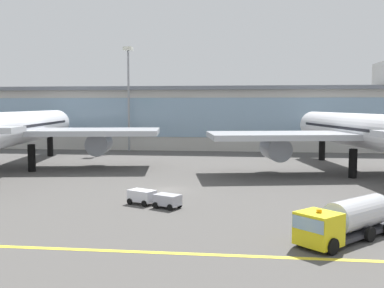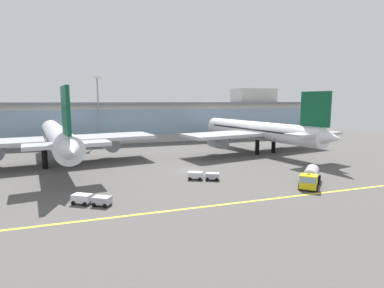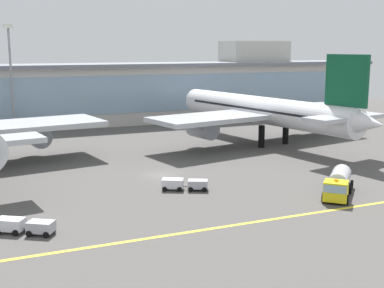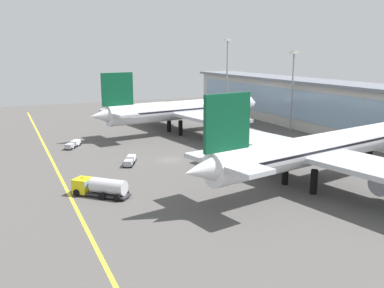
% 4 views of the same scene
% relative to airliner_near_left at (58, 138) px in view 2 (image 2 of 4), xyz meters
% --- Properties ---
extents(ground_plane, '(209.78, 209.78, 0.00)m').
position_rel_airliner_near_left_xyz_m(ground_plane, '(25.80, -14.58, -6.08)').
color(ground_plane, '#514F4C').
extents(taxiway_centreline_stripe, '(167.82, 0.50, 0.01)m').
position_rel_airliner_near_left_xyz_m(taxiway_centreline_stripe, '(25.80, -36.58, -6.08)').
color(taxiway_centreline_stripe, yellow).
rests_on(taxiway_centreline_stripe, ground).
extents(terminal_building, '(152.84, 14.00, 18.94)m').
position_rel_airliner_near_left_xyz_m(terminal_building, '(27.44, 36.02, 1.19)').
color(terminal_building, beige).
rests_on(terminal_building, ground).
extents(airliner_near_left, '(43.89, 53.00, 16.69)m').
position_rel_airliner_near_left_xyz_m(airliner_near_left, '(0.00, 0.00, 0.00)').
color(airliner_near_left, black).
rests_on(airliner_near_left, ground).
extents(airliner_near_right, '(44.60, 50.50, 16.30)m').
position_rel_airliner_near_left_xyz_m(airliner_near_right, '(51.01, 0.45, -0.15)').
color(airliner_near_right, black).
rests_on(airliner_near_right, ground).
extents(fuel_tanker_truck, '(8.08, 8.14, 2.90)m').
position_rel_airliner_near_left_xyz_m(fuel_tanker_truck, '(41.55, -32.43, -4.57)').
color(fuel_tanker_truck, black).
rests_on(fuel_tanker_truck, ground).
extents(baggage_tug_near, '(5.51, 4.39, 1.40)m').
position_rel_airliner_near_left_xyz_m(baggage_tug_near, '(6.23, -30.76, -5.29)').
color(baggage_tug_near, black).
rests_on(baggage_tug_near, ground).
extents(service_truck_far, '(5.68, 3.94, 1.40)m').
position_rel_airliner_near_left_xyz_m(service_truck_far, '(25.77, -22.94, -5.29)').
color(service_truck_far, black).
rests_on(service_truck_far, ground).
extents(apron_light_mast_centre, '(1.80, 1.80, 21.75)m').
position_rel_airliner_near_left_xyz_m(apron_light_mast_centre, '(9.96, 27.98, 8.33)').
color(apron_light_mast_centre, gray).
rests_on(apron_light_mast_centre, ground).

